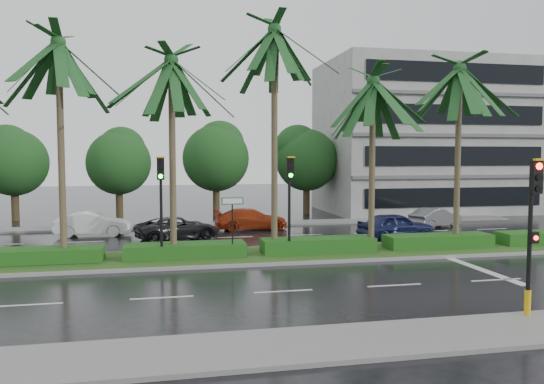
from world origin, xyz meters
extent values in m
plane|color=black|center=(0.00, 0.00, 0.00)|extent=(120.00, 120.00, 0.00)
cube|color=slate|center=(0.00, -10.20, 0.06)|extent=(40.00, 2.40, 0.12)
cube|color=slate|center=(0.00, 12.00, 0.06)|extent=(40.00, 2.00, 0.12)
cube|color=gray|center=(0.00, 1.00, 0.07)|extent=(36.00, 4.00, 0.14)
cube|color=#214B19|center=(0.00, 1.00, 0.14)|extent=(35.60, 3.70, 0.02)
cube|color=#1B4714|center=(-9.00, 1.00, 0.45)|extent=(5.20, 1.40, 0.60)
cube|color=#1B4714|center=(-3.00, 1.00, 0.45)|extent=(5.20, 1.40, 0.60)
cube|color=#1B4714|center=(3.00, 1.00, 0.45)|extent=(5.20, 1.40, 0.60)
cube|color=#1B4714|center=(9.00, 1.00, 0.45)|extent=(5.20, 1.40, 0.60)
cube|color=silver|center=(-12.00, 7.00, 0.01)|extent=(2.00, 0.12, 0.01)
cube|color=silver|center=(-8.00, -5.00, 0.01)|extent=(2.00, 0.12, 0.01)
cube|color=silver|center=(-8.00, 7.00, 0.01)|extent=(2.00, 0.12, 0.01)
cube|color=silver|center=(-4.00, -5.00, 0.01)|extent=(2.00, 0.12, 0.01)
cube|color=silver|center=(-4.00, 7.00, 0.01)|extent=(2.00, 0.12, 0.01)
cube|color=silver|center=(0.00, -5.00, 0.01)|extent=(2.00, 0.12, 0.01)
cube|color=silver|center=(0.00, 7.00, 0.01)|extent=(2.00, 0.12, 0.01)
cube|color=silver|center=(4.00, -5.00, 0.01)|extent=(2.00, 0.12, 0.01)
cube|color=silver|center=(4.00, 7.00, 0.01)|extent=(2.00, 0.12, 0.01)
cube|color=silver|center=(8.00, -5.00, 0.01)|extent=(2.00, 0.12, 0.01)
cube|color=silver|center=(8.00, 7.00, 0.01)|extent=(2.00, 0.12, 0.01)
cube|color=silver|center=(12.00, 7.00, 0.01)|extent=(2.00, 0.12, 0.01)
cube|color=silver|center=(16.00, 7.00, 0.01)|extent=(2.00, 0.12, 0.01)
cube|color=silver|center=(8.50, -3.00, 0.01)|extent=(0.40, 6.00, 0.01)
cylinder|color=#483A2A|center=(-8.00, 1.10, 4.65)|extent=(0.28, 0.28, 9.01)
cylinder|color=#483A2A|center=(-8.00, 1.10, 0.37)|extent=(0.40, 0.40, 0.44)
cylinder|color=#483A2A|center=(-3.50, 0.90, 4.36)|extent=(0.28, 0.28, 8.41)
cylinder|color=#483A2A|center=(-3.50, 0.90, 0.37)|extent=(0.40, 0.40, 0.44)
cylinder|color=#483A2A|center=(1.00, 1.20, 5.14)|extent=(0.28, 0.28, 9.98)
cylinder|color=#483A2A|center=(1.00, 1.20, 0.37)|extent=(0.40, 0.40, 0.44)
cylinder|color=#483A2A|center=(5.50, 0.80, 4.05)|extent=(0.28, 0.28, 7.80)
cylinder|color=#483A2A|center=(5.50, 0.80, 0.37)|extent=(0.40, 0.40, 0.44)
cylinder|color=#483A2A|center=(10.00, 1.10, 4.43)|extent=(0.28, 0.28, 8.56)
cylinder|color=#483A2A|center=(10.00, 1.10, 0.37)|extent=(0.40, 0.40, 0.44)
cylinder|color=black|center=(6.00, -9.30, 1.82)|extent=(0.12, 0.12, 3.40)
cube|color=black|center=(6.00, -9.48, 3.97)|extent=(0.30, 0.18, 0.90)
cube|color=gold|center=(6.00, -9.60, 4.45)|extent=(0.34, 0.12, 0.06)
cylinder|color=#FF0C05|center=(6.00, -9.58, 4.27)|extent=(0.18, 0.04, 0.18)
cylinder|color=black|center=(6.00, -9.58, 3.97)|extent=(0.18, 0.04, 0.18)
cylinder|color=black|center=(6.00, -9.58, 3.67)|extent=(0.18, 0.04, 0.18)
cylinder|color=gold|center=(6.00, -9.30, 0.47)|extent=(0.18, 0.18, 0.70)
cube|color=black|center=(6.00, -9.46, 2.32)|extent=(0.22, 0.16, 0.32)
cylinder|color=#FF0C05|center=(6.00, -9.55, 2.32)|extent=(0.12, 0.03, 0.12)
cylinder|color=black|center=(-4.00, 0.40, 1.85)|extent=(0.12, 0.12, 3.40)
cube|color=black|center=(-4.00, 0.22, 4.00)|extent=(0.30, 0.18, 0.90)
cube|color=gold|center=(-4.00, 0.10, 4.48)|extent=(0.34, 0.12, 0.06)
cylinder|color=black|center=(-4.00, 0.12, 4.30)|extent=(0.18, 0.04, 0.18)
cylinder|color=black|center=(-4.00, 0.12, 4.00)|extent=(0.18, 0.04, 0.18)
cylinder|color=#0CE519|center=(-4.00, 0.12, 3.70)|extent=(0.18, 0.04, 0.18)
cylinder|color=black|center=(1.50, 0.40, 1.85)|extent=(0.12, 0.12, 3.40)
cube|color=black|center=(1.50, 0.22, 4.00)|extent=(0.30, 0.18, 0.90)
cube|color=gold|center=(1.50, 0.10, 4.48)|extent=(0.34, 0.12, 0.06)
cylinder|color=black|center=(1.50, 0.12, 4.30)|extent=(0.18, 0.04, 0.18)
cylinder|color=black|center=(1.50, 0.12, 4.00)|extent=(0.18, 0.04, 0.18)
cylinder|color=#0CE519|center=(1.50, 0.12, 3.70)|extent=(0.18, 0.04, 0.18)
cylinder|color=black|center=(-1.00, 0.50, 1.45)|extent=(0.06, 0.06, 2.60)
cube|color=#0C5926|center=(-1.00, 0.47, 2.60)|extent=(0.95, 0.04, 0.30)
cube|color=white|center=(-1.00, 0.45, 2.60)|extent=(0.85, 0.01, 0.22)
cylinder|color=#3B2E1B|center=(-14.00, 17.50, 1.13)|extent=(0.52, 0.52, 2.25)
sphere|color=#163B16|center=(-14.00, 17.50, 4.06)|extent=(4.63, 4.63, 4.63)
sphere|color=#163B16|center=(-14.00, 17.80, 4.96)|extent=(3.48, 3.48, 3.48)
cylinder|color=#3B2E1B|center=(-7.00, 17.50, 1.11)|extent=(0.52, 0.52, 2.23)
sphere|color=#163B16|center=(-7.00, 17.50, 4.01)|extent=(4.58, 4.58, 4.58)
sphere|color=#163B16|center=(-7.00, 17.80, 4.90)|extent=(3.44, 3.44, 3.44)
cylinder|color=#3B2E1B|center=(0.00, 17.50, 1.20)|extent=(0.52, 0.52, 2.41)
sphere|color=#163B16|center=(0.00, 17.50, 4.33)|extent=(4.95, 4.95, 4.95)
sphere|color=#163B16|center=(0.00, 17.80, 5.29)|extent=(3.71, 3.71, 3.71)
cylinder|color=#3B2E1B|center=(7.00, 17.50, 1.16)|extent=(0.52, 0.52, 2.33)
sphere|color=#163B16|center=(7.00, 17.50, 4.19)|extent=(4.79, 4.79, 4.79)
sphere|color=#163B16|center=(7.00, 17.80, 5.12)|extent=(3.59, 3.59, 3.59)
cylinder|color=#3B2E1B|center=(14.00, 17.50, 1.26)|extent=(0.52, 0.52, 2.51)
sphere|color=#163B16|center=(14.00, 17.50, 4.52)|extent=(5.17, 5.17, 5.17)
sphere|color=#163B16|center=(14.00, 17.80, 5.52)|extent=(3.87, 3.87, 3.87)
cube|color=gray|center=(17.00, 18.00, 6.00)|extent=(16.00, 10.00, 12.00)
imported|color=white|center=(-7.80, 9.08, 0.68)|extent=(1.62, 4.18, 1.36)
imported|color=black|center=(-3.15, 6.77, 0.63)|extent=(3.35, 4.92, 1.25)
imported|color=#A12F11|center=(1.35, 9.76, 0.65)|extent=(2.00, 4.55, 1.30)
imported|color=#1A224F|center=(8.50, 4.63, 0.72)|extent=(2.14, 4.36, 1.43)
imported|color=#56585B|center=(13.00, 8.53, 0.61)|extent=(2.65, 3.94, 1.23)
camera|label=1|loc=(-3.93, -22.06, 4.57)|focal=35.00mm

